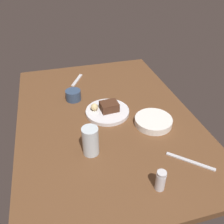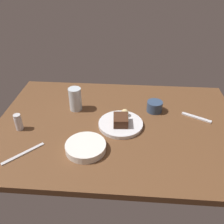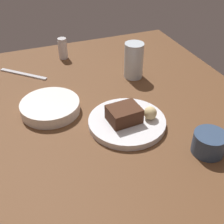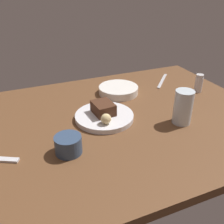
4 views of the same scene
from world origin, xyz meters
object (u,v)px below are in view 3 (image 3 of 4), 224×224
(water_glass, at_px, (134,60))
(coffee_cup, at_px, (209,143))
(butter_knife, at_px, (23,74))
(bread_roll, at_px, (150,113))
(dessert_plate, at_px, (127,122))
(side_bowl, at_px, (50,107))
(chocolate_cake_slice, at_px, (124,114))
(salt_shaker, at_px, (63,49))

(water_glass, height_order, coffee_cup, water_glass)
(water_glass, xyz_separation_m, butter_knife, (-0.15, -0.36, -0.06))
(water_glass, bearing_deg, bread_roll, -14.85)
(dessert_plate, relative_size, side_bowl, 1.24)
(chocolate_cake_slice, relative_size, butter_knife, 0.45)
(side_bowl, bearing_deg, bread_roll, 57.36)
(dessert_plate, xyz_separation_m, salt_shaker, (-0.48, -0.06, 0.03))
(side_bowl, distance_m, butter_knife, 0.26)
(salt_shaker, xyz_separation_m, side_bowl, (0.34, -0.12, -0.02))
(bread_roll, relative_size, water_glass, 0.30)
(dessert_plate, relative_size, bread_roll, 5.90)
(bread_roll, xyz_separation_m, salt_shaker, (-0.50, -0.12, 0.00))
(dessert_plate, height_order, butter_knife, dessert_plate)
(salt_shaker, xyz_separation_m, butter_knife, (0.08, -0.17, -0.04))
(salt_shaker, height_order, side_bowl, salt_shaker)
(chocolate_cake_slice, height_order, side_bowl, chocolate_cake_slice)
(bread_roll, bearing_deg, dessert_plate, -106.14)
(salt_shaker, xyz_separation_m, coffee_cup, (0.65, 0.21, -0.01))
(chocolate_cake_slice, xyz_separation_m, salt_shaker, (-0.48, -0.05, 0.00))
(butter_knife, bearing_deg, chocolate_cake_slice, 162.06)
(side_bowl, bearing_deg, water_glass, 108.40)
(coffee_cup, xyz_separation_m, butter_knife, (-0.57, -0.37, -0.03))
(dessert_plate, height_order, water_glass, water_glass)
(chocolate_cake_slice, height_order, bread_roll, chocolate_cake_slice)
(water_glass, bearing_deg, salt_shaker, -140.17)
(chocolate_cake_slice, relative_size, coffee_cup, 1.05)
(chocolate_cake_slice, height_order, salt_shaker, salt_shaker)
(chocolate_cake_slice, relative_size, salt_shaker, 1.05)
(chocolate_cake_slice, relative_size, water_glass, 0.69)
(dessert_plate, relative_size, coffee_cup, 2.65)
(bread_roll, height_order, water_glass, water_glass)
(bread_roll, bearing_deg, coffee_cup, 28.55)
(side_bowl, bearing_deg, salt_shaker, 160.21)
(salt_shaker, distance_m, side_bowl, 0.36)
(salt_shaker, bearing_deg, coffee_cup, 17.77)
(bread_roll, distance_m, water_glass, 0.27)
(dessert_plate, bearing_deg, side_bowl, -127.12)
(bread_roll, distance_m, butter_knife, 0.51)
(chocolate_cake_slice, height_order, butter_knife, chocolate_cake_slice)
(dessert_plate, relative_size, butter_knife, 1.13)
(chocolate_cake_slice, bearing_deg, bread_roll, 76.00)
(chocolate_cake_slice, height_order, coffee_cup, chocolate_cake_slice)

